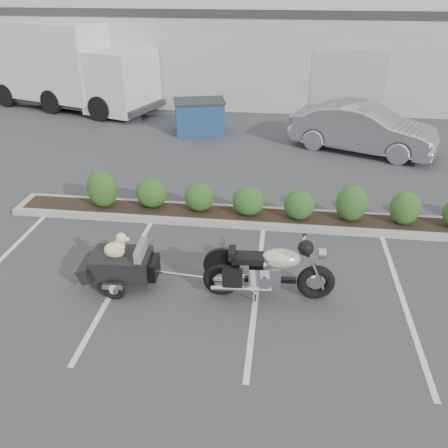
# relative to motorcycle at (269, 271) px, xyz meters

# --- Properties ---
(ground) EXTENTS (90.00, 90.00, 0.00)m
(ground) POSITION_rel_motorcycle_xyz_m (-1.41, 0.82, -0.56)
(ground) COLOR #38383A
(ground) RESTS_ON ground
(planter_kerb) EXTENTS (12.00, 1.00, 0.15)m
(planter_kerb) POSITION_rel_motorcycle_xyz_m (-0.41, 3.02, -0.48)
(planter_kerb) COLOR #9E9E93
(planter_kerb) RESTS_ON ground
(building) EXTENTS (26.00, 10.00, 4.00)m
(building) POSITION_rel_motorcycle_xyz_m (-1.41, 17.82, 1.44)
(building) COLOR #9EA099
(building) RESTS_ON ground
(motorcycle) EXTENTS (2.43, 0.82, 1.39)m
(motorcycle) POSITION_rel_motorcycle_xyz_m (0.00, 0.00, 0.00)
(motorcycle) COLOR black
(motorcycle) RESTS_ON ground
(pet_trailer) EXTENTS (1.94, 1.09, 1.15)m
(pet_trailer) POSITION_rel_motorcycle_xyz_m (-2.79, 0.02, -0.07)
(pet_trailer) COLOR black
(pet_trailer) RESTS_ON ground
(sedan) EXTENTS (4.95, 3.27, 1.54)m
(sedan) POSITION_rel_motorcycle_xyz_m (2.71, 8.45, 0.21)
(sedan) COLOR #A7A8AF
(sedan) RESTS_ON ground
(dumpster) EXTENTS (2.09, 1.67, 1.21)m
(dumpster) POSITION_rel_motorcycle_xyz_m (-2.97, 9.79, 0.06)
(dumpster) COLOR navy
(dumpster) RESTS_ON ground
(delivery_truck) EXTENTS (8.07, 4.77, 3.52)m
(delivery_truck) POSITION_rel_motorcycle_xyz_m (-9.01, 12.72, 1.14)
(delivery_truck) COLOR silver
(delivery_truck) RESTS_ON ground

